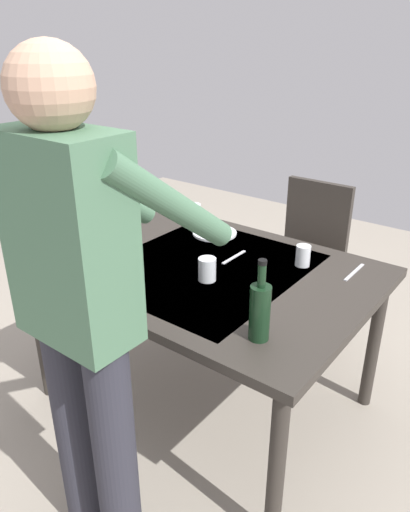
{
  "coord_description": "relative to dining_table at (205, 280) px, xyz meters",
  "views": [
    {
      "loc": [
        -1.19,
        1.55,
        1.69
      ],
      "look_at": [
        0.0,
        0.0,
        0.79
      ],
      "focal_mm": 33.97,
      "sensor_mm": 36.0,
      "label": 1
    }
  ],
  "objects": [
    {
      "name": "water_cup_far_left",
      "position": [
        -0.09,
        0.1,
        0.12
      ],
      "size": [
        0.08,
        0.08,
        0.1
      ],
      "primitive_type": "cylinder",
      "color": "silver",
      "rests_on": "dining_table"
    },
    {
      "name": "dinner_plate_near",
      "position": [
        0.19,
        -0.34,
        0.08
      ],
      "size": [
        0.23,
        0.23,
        0.01
      ],
      "primitive_type": "cylinder",
      "color": "silver",
      "rests_on": "dining_table"
    },
    {
      "name": "water_cup_far_right",
      "position": [
        -0.34,
        -0.27,
        0.12
      ],
      "size": [
        0.07,
        0.07,
        0.1
      ],
      "primitive_type": "cylinder",
      "color": "silver",
      "rests_on": "dining_table"
    },
    {
      "name": "water_cup_near_left",
      "position": [
        0.29,
        0.16,
        0.12
      ],
      "size": [
        0.08,
        0.08,
        0.1
      ],
      "primitive_type": "cylinder",
      "color": "silver",
      "rests_on": "dining_table"
    },
    {
      "name": "table_knife",
      "position": [
        -0.56,
        -0.35,
        0.07
      ],
      "size": [
        0.01,
        0.2,
        0.0
      ],
      "primitive_type": "cube",
      "rotation": [
        0.0,
        0.0,
        -0.0
      ],
      "color": "silver",
      "rests_on": "dining_table"
    },
    {
      "name": "dining_table",
      "position": [
        0.0,
        0.0,
        0.0
      ],
      "size": [
        1.46,
        1.06,
        0.74
      ],
      "color": "#332D28",
      "rests_on": "ground_plane"
    },
    {
      "name": "person_server",
      "position": [
        -0.16,
        0.79,
        0.29
      ],
      "size": [
        0.42,
        0.61,
        1.69
      ],
      "color": "#2D2D38",
      "rests_on": "ground_plane"
    },
    {
      "name": "wine_glass_left",
      "position": [
        0.21,
        0.37,
        0.17
      ],
      "size": [
        0.07,
        0.07,
        0.15
      ],
      "color": "white",
      "rests_on": "dining_table"
    },
    {
      "name": "water_cup_near_right",
      "position": [
        0.41,
        -0.43,
        0.12
      ],
      "size": [
        0.07,
        0.07,
        0.1
      ],
      "primitive_type": "cylinder",
      "color": "silver",
      "rests_on": "dining_table"
    },
    {
      "name": "table_fork",
      "position": [
        -0.05,
        -0.15,
        0.07
      ],
      "size": [
        0.01,
        0.18,
        0.0
      ],
      "primitive_type": "cube",
      "rotation": [
        0.0,
        0.0,
        -0.0
      ],
      "color": "silver",
      "rests_on": "dining_table"
    },
    {
      "name": "ground_plane",
      "position": [
        0.0,
        0.0,
        -0.68
      ],
      "size": [
        6.0,
        6.0,
        0.0
      ],
      "primitive_type": "plane",
      "color": "#9E9384"
    },
    {
      "name": "serving_bowl_pasta",
      "position": [
        0.52,
        0.15,
        0.1
      ],
      "size": [
        0.3,
        0.3,
        0.07
      ],
      "color": "silver",
      "rests_on": "dining_table"
    },
    {
      "name": "wine_bottle",
      "position": [
        -0.49,
        0.34,
        0.18
      ],
      "size": [
        0.07,
        0.07,
        0.3
      ],
      "color": "black",
      "rests_on": "dining_table"
    },
    {
      "name": "chair_near",
      "position": [
        -0.07,
        -0.91,
        -0.15
      ],
      "size": [
        0.4,
        0.4,
        0.91
      ],
      "color": "black",
      "rests_on": "ground_plane"
    }
  ]
}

